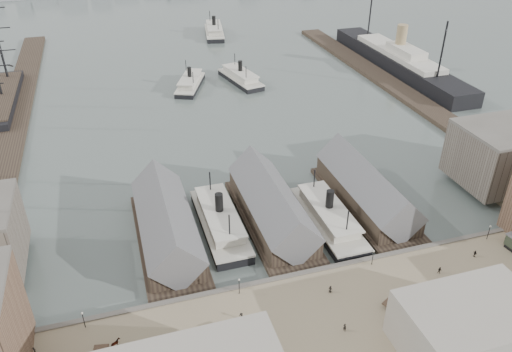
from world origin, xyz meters
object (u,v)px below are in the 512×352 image
object	(u,v)px
horse_cart_left	(112,345)
horse_cart_center	(227,326)
ocean_steamer	(398,60)
ferry_docked_west	(220,221)
horse_cart_right	(399,304)

from	to	relation	value
horse_cart_left	horse_cart_center	distance (m)	20.83
ocean_steamer	horse_cart_center	world-z (taller)	ocean_steamer
horse_cart_left	horse_cart_center	world-z (taller)	horse_cart_left
ferry_docked_west	horse_cart_center	distance (m)	33.85
ferry_docked_west	horse_cart_right	distance (m)	46.33
ferry_docked_west	horse_cart_left	bearing A→B (deg)	-131.20
ocean_steamer	ferry_docked_west	bearing A→B (deg)	-138.44
horse_cart_center	horse_cart_right	distance (m)	33.77
ferry_docked_west	horse_cart_left	distance (m)	41.54
horse_cart_center	ocean_steamer	bearing A→B (deg)	-46.09
ocean_steamer	horse_cart_center	bearing A→B (deg)	-131.47
horse_cart_center	horse_cart_left	bearing A→B (deg)	80.03
ferry_docked_west	ocean_steamer	distance (m)	140.34
ocean_steamer	horse_cart_center	size ratio (longest dim) A/B	20.35
horse_cart_left	horse_cart_right	distance (m)	54.60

